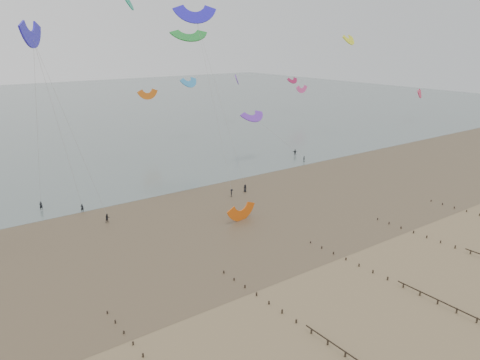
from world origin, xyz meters
The scene contains 6 objects.
ground centered at (0.00, 0.00, 0.00)m, with size 500.00×500.00×0.00m, color brown.
sea_and_shore centered at (-4.08, 34.40, 0.01)m, with size 500.00×665.00×0.03m.
kitesurfer_lead centered at (-22.43, 50.25, 0.85)m, with size 0.62×0.41×1.69m, color black.
kitesurfers centered at (13.16, 48.36, 0.87)m, with size 74.92×21.38×1.80m.
grounded_kite centered at (0.90, 27.63, 0.00)m, with size 6.15×3.22×4.68m, color #D8540D, non-canonical shape.
kites_airborne centered at (-7.11, 91.68, 22.41)m, with size 257.54×114.22×42.53m.
Camera 1 is at (-49.19, -39.93, 33.69)m, focal length 35.00 mm.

